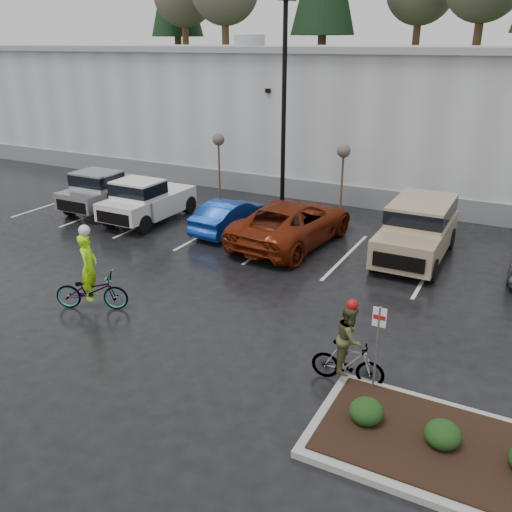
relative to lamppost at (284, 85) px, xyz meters
The scene contains 16 objects.
ground 13.87m from the lamppost, 71.57° to the right, with size 120.00×120.00×0.00m, color black.
warehouse 10.95m from the lamppost, 68.18° to the left, with size 60.50×15.50×7.20m.
wooded_ridge 33.35m from the lamppost, 83.09° to the left, with size 80.00×25.00×6.00m, color #223D19.
lamppost is the anchor object (origin of this frame).
sapling_west 5.07m from the lamppost, 165.96° to the left, with size 0.60×0.60×3.20m.
sapling_mid 4.00m from the lamppost, 21.80° to the left, with size 0.60×0.60×3.20m.
shrub_a 16.15m from the lamppost, 58.39° to the right, with size 0.70×0.70×0.52m, color black.
shrub_b 16.94m from the lamppost, 53.84° to the right, with size 0.70×0.70×0.52m, color black.
fire_lane_sign 14.78m from the lamppost, 56.54° to the right, with size 0.30×0.05×2.20m.
pickup_silver 9.33m from the lamppost, 156.66° to the right, with size 2.10×5.20×1.96m, color #A0A3A7, non-canonical shape.
pickup_white 7.55m from the lamppost, 141.76° to the right, with size 2.10×5.20×1.96m, color silver, non-canonical shape.
car_blue 6.14m from the lamppost, 101.25° to the right, with size 1.44×4.14×1.37m, color navy.
car_red 6.40m from the lamppost, 59.30° to the right, with size 2.85×6.18×1.72m, color maroon.
suv_tan 8.75m from the lamppost, 24.14° to the right, with size 2.20×5.10×2.06m, color tan, non-canonical shape.
cyclist_hivis 12.54m from the lamppost, 93.95° to the right, with size 2.27×1.58×2.61m.
cyclist_olive 14.48m from the lamppost, 58.46° to the right, with size 1.69×0.83×2.14m.
Camera 1 is at (6.23, -10.07, 7.40)m, focal length 38.00 mm.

